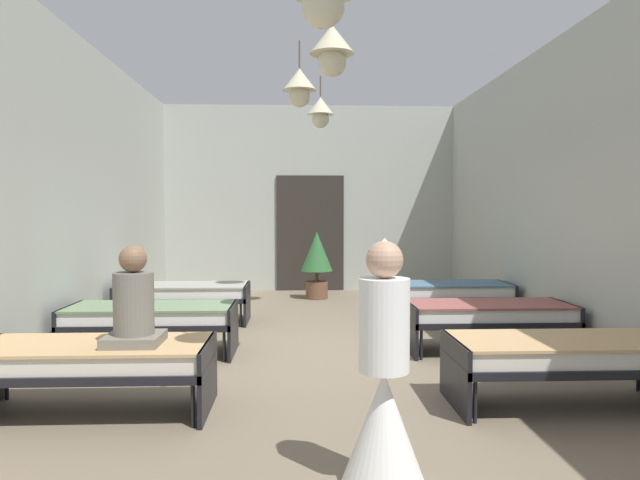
{
  "coord_description": "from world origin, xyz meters",
  "views": [
    {
      "loc": [
        -0.3,
        -6.56,
        1.64
      ],
      "look_at": [
        0.0,
        0.52,
        1.29
      ],
      "focal_mm": 32.08,
      "sensor_mm": 36.0,
      "label": 1
    }
  ],
  "objects_px": {
    "bed_right_row_2": "(446,292)",
    "nurse_near_aisle": "(384,400)",
    "patient_seated_primary": "(134,308)",
    "bed_right_row_0": "(564,354)",
    "bed_left_row_1": "(151,317)",
    "potted_plant": "(317,258)",
    "bed_left_row_0": "(93,360)",
    "bed_right_row_1": "(488,314)",
    "bed_left_row_2": "(184,293)"
  },
  "relations": [
    {
      "from": "bed_right_row_2",
      "to": "nurse_near_aisle",
      "type": "relative_size",
      "value": 1.28
    },
    {
      "from": "bed_right_row_2",
      "to": "patient_seated_primary",
      "type": "height_order",
      "value": "patient_seated_primary"
    },
    {
      "from": "bed_right_row_0",
      "to": "bed_left_row_1",
      "type": "xyz_separation_m",
      "value": [
        -3.91,
        1.9,
        0.0
      ]
    },
    {
      "from": "potted_plant",
      "to": "bed_left_row_1",
      "type": "bearing_deg",
      "value": -116.17
    },
    {
      "from": "bed_left_row_0",
      "to": "patient_seated_primary",
      "type": "distance_m",
      "value": 0.56
    },
    {
      "from": "bed_left_row_0",
      "to": "bed_right_row_0",
      "type": "distance_m",
      "value": 3.91
    },
    {
      "from": "bed_left_row_0",
      "to": "patient_seated_primary",
      "type": "xyz_separation_m",
      "value": [
        0.35,
        -0.05,
        0.43
      ]
    },
    {
      "from": "bed_right_row_0",
      "to": "bed_left_row_1",
      "type": "distance_m",
      "value": 4.35
    },
    {
      "from": "potted_plant",
      "to": "bed_right_row_1",
      "type": "bearing_deg",
      "value": -65.96
    },
    {
      "from": "bed_right_row_1",
      "to": "bed_left_row_2",
      "type": "relative_size",
      "value": 1.0
    },
    {
      "from": "patient_seated_primary",
      "to": "potted_plant",
      "type": "relative_size",
      "value": 0.63
    },
    {
      "from": "nurse_near_aisle",
      "to": "patient_seated_primary",
      "type": "height_order",
      "value": "nurse_near_aisle"
    },
    {
      "from": "bed_right_row_1",
      "to": "patient_seated_primary",
      "type": "relative_size",
      "value": 2.37
    },
    {
      "from": "bed_right_row_2",
      "to": "nurse_near_aisle",
      "type": "height_order",
      "value": "nurse_near_aisle"
    },
    {
      "from": "bed_left_row_2",
      "to": "bed_right_row_2",
      "type": "relative_size",
      "value": 1.0
    },
    {
      "from": "bed_right_row_0",
      "to": "bed_left_row_0",
      "type": "bearing_deg",
      "value": 180.0
    },
    {
      "from": "bed_right_row_2",
      "to": "patient_seated_primary",
      "type": "bearing_deg",
      "value": -132.8
    },
    {
      "from": "bed_left_row_1",
      "to": "potted_plant",
      "type": "distance_m",
      "value": 4.66
    },
    {
      "from": "bed_left_row_0",
      "to": "bed_right_row_1",
      "type": "xyz_separation_m",
      "value": [
        3.91,
        1.9,
        0.0
      ]
    },
    {
      "from": "potted_plant",
      "to": "bed_right_row_0",
      "type": "bearing_deg",
      "value": -72.96
    },
    {
      "from": "potted_plant",
      "to": "bed_left_row_0",
      "type": "bearing_deg",
      "value": -108.66
    },
    {
      "from": "bed_right_row_0",
      "to": "nurse_near_aisle",
      "type": "bearing_deg",
      "value": -142.03
    },
    {
      "from": "bed_left_row_0",
      "to": "bed_right_row_1",
      "type": "height_order",
      "value": "same"
    },
    {
      "from": "bed_left_row_0",
      "to": "nurse_near_aisle",
      "type": "distance_m",
      "value": 2.56
    },
    {
      "from": "nurse_near_aisle",
      "to": "bed_right_row_2",
      "type": "bearing_deg",
      "value": 92.15
    },
    {
      "from": "bed_left_row_1",
      "to": "bed_left_row_2",
      "type": "distance_m",
      "value": 1.9
    },
    {
      "from": "nurse_near_aisle",
      "to": "potted_plant",
      "type": "distance_m",
      "value": 7.43
    },
    {
      "from": "bed_right_row_1",
      "to": "nurse_near_aisle",
      "type": "bearing_deg",
      "value": -118.1
    },
    {
      "from": "bed_right_row_1",
      "to": "nurse_near_aisle",
      "type": "relative_size",
      "value": 1.28
    },
    {
      "from": "bed_right_row_1",
      "to": "potted_plant",
      "type": "height_order",
      "value": "potted_plant"
    },
    {
      "from": "bed_right_row_0",
      "to": "bed_left_row_2",
      "type": "xyz_separation_m",
      "value": [
        -3.91,
        3.8,
        0.0
      ]
    },
    {
      "from": "bed_left_row_2",
      "to": "nurse_near_aisle",
      "type": "relative_size",
      "value": 1.28
    },
    {
      "from": "bed_left_row_0",
      "to": "bed_left_row_1",
      "type": "bearing_deg",
      "value": 90.0
    },
    {
      "from": "bed_left_row_2",
      "to": "bed_right_row_2",
      "type": "xyz_separation_m",
      "value": [
        3.91,
        0.0,
        0.0
      ]
    },
    {
      "from": "nurse_near_aisle",
      "to": "bed_left_row_1",
      "type": "bearing_deg",
      "value": 144.48
    },
    {
      "from": "bed_left_row_2",
      "to": "bed_left_row_0",
      "type": "bearing_deg",
      "value": -90.0
    },
    {
      "from": "potted_plant",
      "to": "patient_seated_primary",
      "type": "bearing_deg",
      "value": -105.53
    },
    {
      "from": "bed_right_row_1",
      "to": "potted_plant",
      "type": "xyz_separation_m",
      "value": [
        -1.86,
        4.17,
        0.33
      ]
    },
    {
      "from": "bed_left_row_2",
      "to": "bed_right_row_2",
      "type": "distance_m",
      "value": 3.91
    },
    {
      "from": "bed_left_row_1",
      "to": "nurse_near_aisle",
      "type": "distance_m",
      "value": 3.92
    },
    {
      "from": "bed_left_row_0",
      "to": "patient_seated_primary",
      "type": "height_order",
      "value": "patient_seated_primary"
    },
    {
      "from": "bed_left_row_0",
      "to": "bed_right_row_2",
      "type": "xyz_separation_m",
      "value": [
        3.91,
        3.8,
        0.0
      ]
    },
    {
      "from": "bed_right_row_0",
      "to": "nurse_near_aisle",
      "type": "xyz_separation_m",
      "value": [
        -1.74,
        -1.36,
        0.09
      ]
    },
    {
      "from": "bed_left_row_2",
      "to": "patient_seated_primary",
      "type": "xyz_separation_m",
      "value": [
        0.35,
        -3.85,
        0.43
      ]
    },
    {
      "from": "nurse_near_aisle",
      "to": "potted_plant",
      "type": "height_order",
      "value": "nurse_near_aisle"
    },
    {
      "from": "bed_left_row_0",
      "to": "nurse_near_aisle",
      "type": "relative_size",
      "value": 1.28
    },
    {
      "from": "bed_left_row_2",
      "to": "nurse_near_aisle",
      "type": "height_order",
      "value": "nurse_near_aisle"
    },
    {
      "from": "bed_left_row_0",
      "to": "potted_plant",
      "type": "xyz_separation_m",
      "value": [
        2.05,
        6.07,
        0.33
      ]
    },
    {
      "from": "bed_right_row_2",
      "to": "bed_right_row_0",
      "type": "bearing_deg",
      "value": -90.0
    },
    {
      "from": "bed_left_row_0",
      "to": "nurse_near_aisle",
      "type": "xyz_separation_m",
      "value": [
        2.17,
        -1.36,
        0.09
      ]
    }
  ]
}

